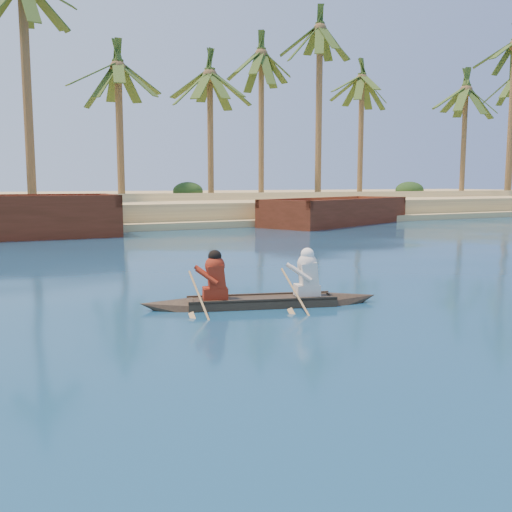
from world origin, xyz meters
TOP-DOWN VIEW (x-y plane):
  - ground at (0.00, 0.00)m, footprint 160.00×160.00m
  - sandy_embankment at (0.00, 46.89)m, footprint 150.00×51.00m
  - palm_grove at (0.00, 35.00)m, footprint 110.00×14.00m
  - shrub_cluster at (0.00, 31.50)m, footprint 100.00×6.00m
  - canoe at (0.49, 3.98)m, footprint 4.72×1.95m
  - barge_right at (14.95, 22.00)m, footprint 11.30×7.52m

SIDE VIEW (x-z plane):
  - ground at x=0.00m, z-range 0.00..0.00m
  - canoe at x=0.49m, z-range -0.40..0.90m
  - sandy_embankment at x=0.00m, z-range -0.22..1.28m
  - barge_right at x=14.95m, z-range -0.27..1.52m
  - shrub_cluster at x=0.00m, z-range 0.00..2.40m
  - palm_grove at x=0.00m, z-range 0.00..16.00m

